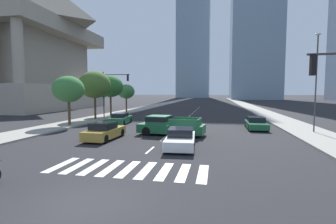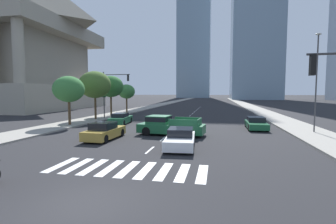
{
  "view_description": "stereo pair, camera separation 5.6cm",
  "coord_description": "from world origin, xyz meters",
  "px_view_note": "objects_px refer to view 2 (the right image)",
  "views": [
    {
      "loc": [
        4.15,
        -7.16,
        3.7
      ],
      "look_at": [
        0.0,
        13.92,
        2.0
      ],
      "focal_mm": 26.27,
      "sensor_mm": 36.0,
      "label": 1
    },
    {
      "loc": [
        4.21,
        -7.15,
        3.7
      ],
      "look_at": [
        0.0,
        13.92,
        2.0
      ],
      "focal_mm": 26.27,
      "sensor_mm": 36.0,
      "label": 2
    }
  ],
  "objects_px": {
    "sedan_green_3": "(121,119)",
    "street_lamp_east": "(317,76)",
    "sedan_green_1": "(256,123)",
    "sedan_white_2": "(180,139)",
    "pickup_truck": "(168,126)",
    "traffic_signal_far": "(113,87)",
    "street_tree_fourth": "(127,92)",
    "street_tree_second": "(95,85)",
    "sedan_gold_0": "(104,131)",
    "street_tree_nearest": "(69,89)",
    "street_tree_third": "(111,87)"
  },
  "relations": [
    {
      "from": "sedan_white_2",
      "to": "street_tree_second",
      "type": "bearing_deg",
      "value": -139.87
    },
    {
      "from": "sedan_green_1",
      "to": "sedan_white_2",
      "type": "relative_size",
      "value": 0.98
    },
    {
      "from": "sedan_green_3",
      "to": "street_tree_third",
      "type": "height_order",
      "value": "street_tree_third"
    },
    {
      "from": "sedan_gold_0",
      "to": "sedan_white_2",
      "type": "height_order",
      "value": "sedan_gold_0"
    },
    {
      "from": "pickup_truck",
      "to": "traffic_signal_far",
      "type": "xyz_separation_m",
      "value": [
        -10.07,
        11.22,
        3.68
      ]
    },
    {
      "from": "traffic_signal_far",
      "to": "street_tree_third",
      "type": "xyz_separation_m",
      "value": [
        -1.74,
        3.18,
        0.13
      ]
    },
    {
      "from": "sedan_white_2",
      "to": "street_tree_nearest",
      "type": "relative_size",
      "value": 0.87
    },
    {
      "from": "sedan_gold_0",
      "to": "sedan_white_2",
      "type": "bearing_deg",
      "value": -102.65
    },
    {
      "from": "street_tree_nearest",
      "to": "street_tree_third",
      "type": "bearing_deg",
      "value": 90.0
    },
    {
      "from": "pickup_truck",
      "to": "street_lamp_east",
      "type": "height_order",
      "value": "street_lamp_east"
    },
    {
      "from": "street_tree_nearest",
      "to": "sedan_white_2",
      "type": "bearing_deg",
      "value": -30.61
    },
    {
      "from": "sedan_green_1",
      "to": "traffic_signal_far",
      "type": "bearing_deg",
      "value": -107.6
    },
    {
      "from": "traffic_signal_far",
      "to": "street_tree_nearest",
      "type": "relative_size",
      "value": 1.2
    },
    {
      "from": "sedan_green_1",
      "to": "traffic_signal_far",
      "type": "height_order",
      "value": "traffic_signal_far"
    },
    {
      "from": "sedan_green_3",
      "to": "traffic_signal_far",
      "type": "distance_m",
      "value": 7.1
    },
    {
      "from": "traffic_signal_far",
      "to": "street_tree_second",
      "type": "xyz_separation_m",
      "value": [
        -1.74,
        -1.78,
        0.25
      ]
    },
    {
      "from": "traffic_signal_far",
      "to": "street_lamp_east",
      "type": "xyz_separation_m",
      "value": [
        22.89,
        -7.89,
        0.66
      ]
    },
    {
      "from": "street_lamp_east",
      "to": "traffic_signal_far",
      "type": "bearing_deg",
      "value": 160.97
    },
    {
      "from": "street_tree_third",
      "to": "street_tree_fourth",
      "type": "relative_size",
      "value": 1.22
    },
    {
      "from": "street_tree_third",
      "to": "street_tree_fourth",
      "type": "distance_m",
      "value": 6.71
    },
    {
      "from": "pickup_truck",
      "to": "sedan_white_2",
      "type": "xyz_separation_m",
      "value": [
        1.77,
        -4.53,
        -0.22
      ]
    },
    {
      "from": "sedan_green_3",
      "to": "street_lamp_east",
      "type": "relative_size",
      "value": 0.53
    },
    {
      "from": "pickup_truck",
      "to": "sedan_white_2",
      "type": "bearing_deg",
      "value": 117.82
    },
    {
      "from": "pickup_truck",
      "to": "sedan_gold_0",
      "type": "xyz_separation_m",
      "value": [
        -4.57,
        -2.93,
        -0.18
      ]
    },
    {
      "from": "street_tree_nearest",
      "to": "street_tree_fourth",
      "type": "distance_m",
      "value": 17.57
    },
    {
      "from": "street_tree_second",
      "to": "street_tree_third",
      "type": "relative_size",
      "value": 1.04
    },
    {
      "from": "sedan_green_1",
      "to": "street_tree_second",
      "type": "bearing_deg",
      "value": -101.3
    },
    {
      "from": "sedan_green_1",
      "to": "street_lamp_east",
      "type": "height_order",
      "value": "street_lamp_east"
    },
    {
      "from": "pickup_truck",
      "to": "street_tree_fourth",
      "type": "bearing_deg",
      "value": -54.19
    },
    {
      "from": "traffic_signal_far",
      "to": "street_tree_fourth",
      "type": "relative_size",
      "value": 1.28
    },
    {
      "from": "sedan_green_3",
      "to": "street_lamp_east",
      "type": "bearing_deg",
      "value": -103.35
    },
    {
      "from": "traffic_signal_far",
      "to": "street_tree_nearest",
      "type": "height_order",
      "value": "traffic_signal_far"
    },
    {
      "from": "sedan_gold_0",
      "to": "sedan_green_3",
      "type": "xyz_separation_m",
      "value": [
        -2.33,
        9.12,
        -0.02
      ]
    },
    {
      "from": "sedan_white_2",
      "to": "sedan_green_3",
      "type": "bearing_deg",
      "value": -145.09
    },
    {
      "from": "sedan_gold_0",
      "to": "street_tree_second",
      "type": "bearing_deg",
      "value": 31.87
    },
    {
      "from": "pickup_truck",
      "to": "sedan_white_2",
      "type": "distance_m",
      "value": 4.87
    },
    {
      "from": "sedan_gold_0",
      "to": "street_lamp_east",
      "type": "height_order",
      "value": "street_lamp_east"
    },
    {
      "from": "street_lamp_east",
      "to": "sedan_gold_0",
      "type": "bearing_deg",
      "value": -160.21
    },
    {
      "from": "sedan_gold_0",
      "to": "sedan_green_3",
      "type": "relative_size",
      "value": 0.95
    },
    {
      "from": "sedan_white_2",
      "to": "street_tree_second",
      "type": "relative_size",
      "value": 0.73
    },
    {
      "from": "sedan_green_1",
      "to": "sedan_green_3",
      "type": "xyz_separation_m",
      "value": [
        -15.01,
        0.89,
        0.05
      ]
    },
    {
      "from": "street_tree_nearest",
      "to": "street_tree_third",
      "type": "xyz_separation_m",
      "value": [
        0.0,
        10.9,
        0.56
      ]
    },
    {
      "from": "street_lamp_east",
      "to": "street_tree_fourth",
      "type": "xyz_separation_m",
      "value": [
        -24.63,
        17.75,
        -1.29
      ]
    },
    {
      "from": "sedan_green_1",
      "to": "street_tree_nearest",
      "type": "bearing_deg",
      "value": -84.41
    },
    {
      "from": "street_tree_third",
      "to": "sedan_gold_0",
      "type": "bearing_deg",
      "value": -67.31
    },
    {
      "from": "sedan_green_1",
      "to": "street_tree_fourth",
      "type": "relative_size",
      "value": 0.91
    },
    {
      "from": "sedan_green_3",
      "to": "sedan_white_2",
      "type": "bearing_deg",
      "value": -146.12
    },
    {
      "from": "pickup_truck",
      "to": "sedan_green_3",
      "type": "distance_m",
      "value": 9.27
    },
    {
      "from": "sedan_green_1",
      "to": "sedan_white_2",
      "type": "height_order",
      "value": "sedan_white_2"
    },
    {
      "from": "pickup_truck",
      "to": "sedan_green_1",
      "type": "xyz_separation_m",
      "value": [
        8.11,
        5.29,
        -0.25
      ]
    }
  ]
}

